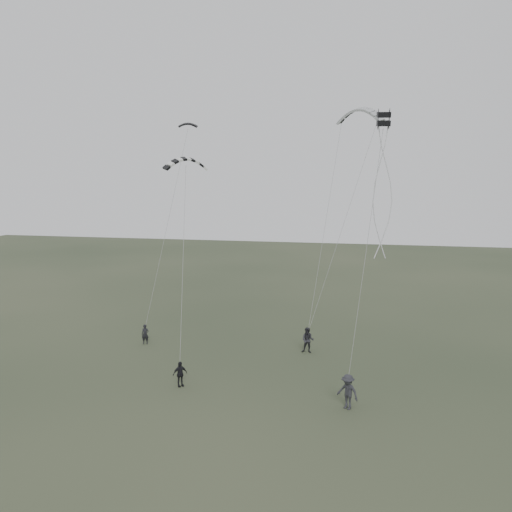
% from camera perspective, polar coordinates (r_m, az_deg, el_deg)
% --- Properties ---
extents(ground, '(140.00, 140.00, 0.00)m').
position_cam_1_polar(ground, '(30.42, -3.98, -14.60)').
color(ground, '#2B3724').
rests_on(ground, ground).
extents(flyer_left, '(0.59, 0.45, 1.47)m').
position_cam_1_polar(flyer_left, '(38.20, -12.55, -8.72)').
color(flyer_left, black).
rests_on(flyer_left, ground).
extents(flyer_right, '(0.93, 0.75, 1.81)m').
position_cam_1_polar(flyer_right, '(35.64, 5.94, -9.55)').
color(flyer_right, '#26262C').
rests_on(flyer_right, ground).
extents(flyer_center, '(0.89, 0.88, 1.51)m').
position_cam_1_polar(flyer_center, '(30.37, -8.68, -13.19)').
color(flyer_center, black).
rests_on(flyer_center, ground).
extents(flyer_far, '(1.41, 1.22, 1.89)m').
position_cam_1_polar(flyer_far, '(27.70, 10.43, -15.01)').
color(flyer_far, '#28282D').
rests_on(flyer_far, ground).
extents(kite_dark_small, '(1.58, 0.93, 0.61)m').
position_cam_1_polar(kite_dark_small, '(40.74, -7.80, 14.74)').
color(kite_dark_small, black).
rests_on(kite_dark_small, flyer_left).
extents(kite_pale_large, '(3.76, 2.54, 1.67)m').
position_cam_1_polar(kite_pale_large, '(39.02, 11.76, 16.09)').
color(kite_pale_large, '#A6A9AB').
rests_on(kite_pale_large, flyer_right).
extents(kite_striped, '(3.09, 2.63, 1.35)m').
position_cam_1_polar(kite_striped, '(35.76, -8.03, 10.94)').
color(kite_striped, black).
rests_on(kite_striped, flyer_center).
extents(kite_box, '(0.75, 0.84, 0.82)m').
position_cam_1_polar(kite_box, '(28.32, 14.38, 14.92)').
color(kite_box, black).
rests_on(kite_box, flyer_far).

